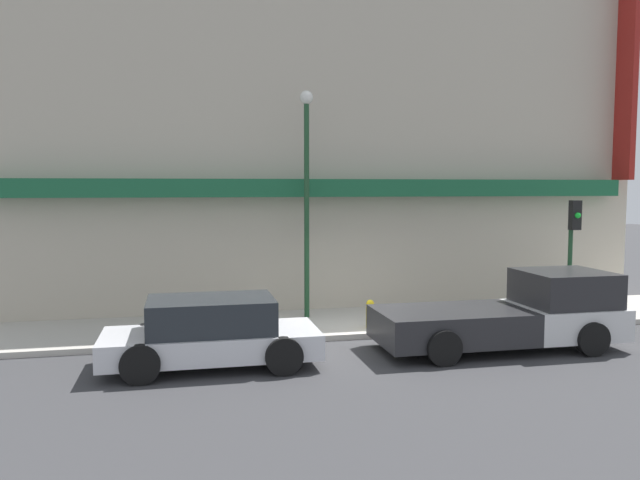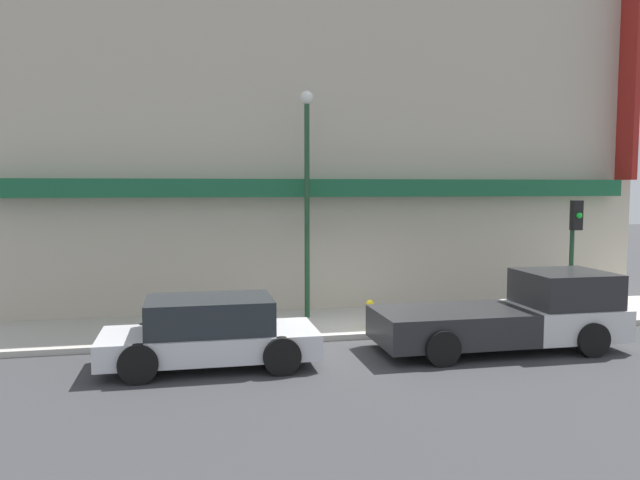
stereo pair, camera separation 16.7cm
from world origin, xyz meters
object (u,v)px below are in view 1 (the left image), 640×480
Objects in this scene: pickup_truck at (514,315)px; street_lamp at (307,179)px; traffic_light at (573,236)px; fire_hydrant at (370,314)px; parked_car at (211,333)px.

street_lamp reaches higher than pickup_truck.
street_lamp reaches higher than traffic_light.
traffic_light is at bearing 1.02° from fire_hydrant.
street_lamp is (-4.12, 3.74, 3.14)m from pickup_truck.
parked_car is 4.58m from fire_hydrant.
parked_car is 5.65m from street_lamp.
fire_hydrant is 0.12× the size of street_lamp.
traffic_light is at bearing 34.33° from pickup_truck.
pickup_truck is 0.92× the size of street_lamp.
pickup_truck is 6.87m from parked_car.
fire_hydrant is 4.01m from street_lamp.
parked_car is at bearing -126.40° from street_lamp.
traffic_light is (9.85, 2.20, 1.65)m from parked_car.
pickup_truck is 1.28× the size of parked_car.
parked_car is 0.72× the size of street_lamp.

